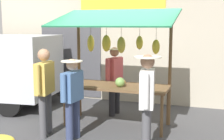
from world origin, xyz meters
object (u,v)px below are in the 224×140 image
Objects in this scene: market_stall at (117,54)px; shopper_with_shopping_bag at (147,96)px; shopper_in_striped_shirt at (45,86)px; vendor_with_sunhat at (114,75)px; shopper_with_ponytail at (72,93)px.

shopper_with_shopping_bag is at bearing 125.43° from market_stall.
shopper_with_shopping_bag is (-0.96, 1.35, -0.54)m from market_stall.
shopper_in_striped_shirt reaches higher than shopper_with_shopping_bag.
shopper_in_striped_shirt is (2.06, -0.27, -0.01)m from shopper_with_shopping_bag.
market_stall reaches higher than shopper_in_striped_shirt.
shopper_with_shopping_bag is 0.99× the size of shopper_in_striped_shirt.
vendor_with_sunhat reaches higher than shopper_with_ponytail.
shopper_in_striped_shirt is at bearing 92.69° from shopper_with_ponytail.
vendor_with_sunhat is at bearing -67.87° from market_stall.
shopper_with_shopping_bag is (-1.25, 2.06, 0.04)m from vendor_with_sunhat.
shopper_with_shopping_bag reaches higher than shopper_with_ponytail.
shopper_in_striped_shirt is at bearing 73.20° from shopper_with_shopping_bag.
market_stall is at bearing -54.39° from shopper_in_striped_shirt.
shopper_with_ponytail is at bearing 2.21° from vendor_with_sunhat.
market_stall is at bearing 26.02° from shopper_with_shopping_bag.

